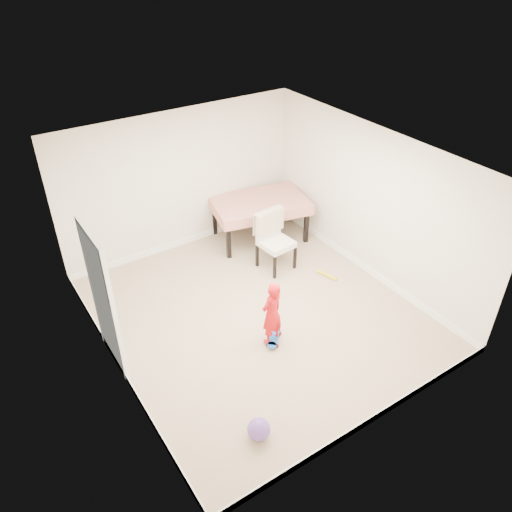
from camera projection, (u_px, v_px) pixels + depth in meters
ground at (258, 314)px, 7.89m from camera, size 5.00×5.00×0.00m
ceiling at (258, 161)px, 6.45m from camera, size 4.50×5.00×0.04m
wall_back at (181, 182)px, 8.88m from camera, size 4.50×0.04×2.60m
wall_front at (383, 347)px, 5.45m from camera, size 4.50×0.04×2.60m
wall_left at (107, 298)px, 6.15m from camera, size 0.04×5.00×2.60m
wall_right at (371, 204)px, 8.18m from camera, size 0.04×5.00×2.60m
door at (104, 302)px, 6.51m from camera, size 0.11×0.94×2.11m
baseboard_back at (186, 240)px, 9.58m from camera, size 4.50×0.02×0.12m
baseboard_front at (369, 420)px, 6.13m from camera, size 4.50×0.02×0.12m
baseboard_left at (122, 369)px, 6.84m from camera, size 0.02×5.00×0.12m
baseboard_right at (362, 266)px, 8.88m from camera, size 0.02×5.00×0.12m
dining_table at (260, 219)px, 9.56m from camera, size 1.95×1.46×0.82m
dining_chair at (276, 242)px, 8.66m from camera, size 0.64×0.71×1.06m
skateboard at (274, 338)px, 7.37m from camera, size 0.47×0.48×0.07m
child at (272, 315)px, 7.08m from camera, size 0.42×0.32×1.03m
balloon at (259, 429)px, 5.93m from camera, size 0.28×0.28×0.28m
foam_toy at (327, 275)px, 8.69m from camera, size 0.17×0.40×0.06m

